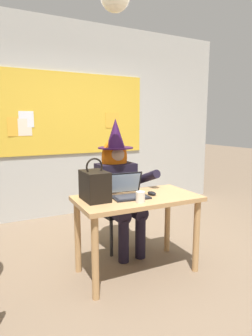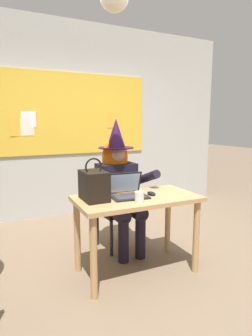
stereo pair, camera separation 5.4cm
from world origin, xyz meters
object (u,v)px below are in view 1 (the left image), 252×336
Objects in this scene: chair_at_desk at (113,203)px; computer_mouse at (152,193)px; handbag at (95,185)px; person_costumed at (118,180)px; laptop at (128,191)px; desk_main at (137,209)px; coffee_mug at (140,197)px.

computer_mouse is (0.09, -0.68, 0.25)m from chair_at_desk.
computer_mouse is 0.28× the size of handbag.
laptop is at bearing -16.42° from person_costumed.
person_costumed is at bearing 83.38° from desk_main.
handbag is at bearing -42.42° from chair_at_desk.
handbag is at bearing -44.77° from person_costumed.
handbag reaches higher than laptop.
laptop reaches higher than computer_mouse.
computer_mouse is at bearing 7.52° from person_costumed.
coffee_mug is (-0.13, -0.85, 0.29)m from chair_at_desk.
chair_at_desk is 0.32m from person_costumed.
desk_main is at bearing -21.30° from laptop.
person_costumed is at bearing -1.37° from chair_at_desk.
handbag is (-0.45, -0.60, 0.37)m from chair_at_desk.
coffee_mug is at bearing -84.17° from laptop.
chair_at_desk is 0.84m from handbag.
handbag is (-0.40, 0.06, 0.25)m from desk_main.
coffee_mug is at bearing -11.73° from person_costumed.
computer_mouse is at bearing -5.18° from desk_main.
handbag is (-0.54, 0.08, 0.12)m from computer_mouse.
desk_main is 0.26m from coffee_mug.
laptop is (-0.08, 0.04, 0.17)m from desk_main.
computer_mouse is at bearing -7.68° from laptop.
handbag is (-0.32, 0.02, 0.09)m from laptop.
handbag is at bearing -179.07° from laptop.
person_costumed reaches higher than coffee_mug.
chair_at_desk is at bearing 81.37° from coffee_mug.
desk_main is 3.25× the size of laptop.
coffee_mug reaches higher than desk_main.
chair_at_desk is at bearing -176.81° from person_costumed.
chair_at_desk reaches higher than coffee_mug.
desk_main is 0.68m from chair_at_desk.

